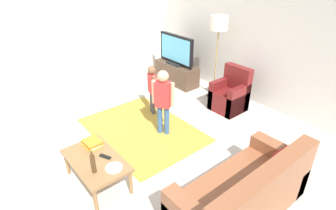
% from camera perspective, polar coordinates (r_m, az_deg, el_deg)
% --- Properties ---
extents(ground, '(7.80, 7.80, 0.00)m').
position_cam_1_polar(ground, '(4.55, -5.92, -9.53)').
color(ground, beige).
extents(wall_back, '(6.00, 0.12, 2.70)m').
position_cam_1_polar(wall_back, '(5.96, 18.60, 13.01)').
color(wall_back, silver).
rests_on(wall_back, ground).
extents(wall_left, '(0.12, 6.00, 2.70)m').
position_cam_1_polar(wall_left, '(6.50, -22.04, 13.64)').
color(wall_left, silver).
rests_on(wall_left, ground).
extents(area_rug, '(2.20, 1.60, 0.01)m').
position_cam_1_polar(area_rug, '(5.06, -5.37, -5.12)').
color(area_rug, '#B28C33').
rests_on(area_rug, ground).
extents(tv_stand, '(1.20, 0.44, 0.50)m').
position_cam_1_polar(tv_stand, '(6.86, 1.77, 6.61)').
color(tv_stand, '#4C3828').
rests_on(tv_stand, ground).
extents(tv, '(1.10, 0.28, 0.71)m').
position_cam_1_polar(tv, '(6.64, 1.71, 11.41)').
color(tv, black).
rests_on(tv, tv_stand).
extents(couch, '(0.80, 1.80, 0.86)m').
position_cam_1_polar(couch, '(3.53, 16.03, -17.94)').
color(couch, brown).
rests_on(couch, ground).
extents(armchair, '(0.60, 0.60, 0.90)m').
position_cam_1_polar(armchair, '(5.73, 12.97, 1.88)').
color(armchair, maroon).
rests_on(armchair, ground).
extents(floor_lamp, '(0.36, 0.36, 1.78)m').
position_cam_1_polar(floor_lamp, '(5.83, 10.58, 15.65)').
color(floor_lamp, '#262626').
rests_on(floor_lamp, ground).
extents(child_near_tv, '(0.32, 0.18, 1.00)m').
position_cam_1_polar(child_near_tv, '(5.32, -3.36, 4.11)').
color(child_near_tv, '#4C4C59').
rests_on(child_near_tv, ground).
extents(child_center, '(0.35, 0.26, 1.19)m').
position_cam_1_polar(child_center, '(4.60, -1.03, 1.65)').
color(child_center, '#33598C').
rests_on(child_center, ground).
extents(coffee_table, '(1.00, 0.60, 0.42)m').
position_cam_1_polar(coffee_table, '(3.86, -14.86, -11.42)').
color(coffee_table, olive).
rests_on(coffee_table, ground).
extents(book_stack, '(0.29, 0.24, 0.09)m').
position_cam_1_polar(book_stack, '(4.05, -15.56, -7.69)').
color(book_stack, yellow).
rests_on(book_stack, coffee_table).
extents(bottle, '(0.06, 0.06, 0.32)m').
position_cam_1_polar(bottle, '(3.55, -15.39, -11.69)').
color(bottle, '#4C3319').
rests_on(bottle, coffee_table).
extents(tv_remote, '(0.17, 0.12, 0.02)m').
position_cam_1_polar(tv_remote, '(3.82, -13.01, -10.47)').
color(tv_remote, black).
rests_on(tv_remote, coffee_table).
extents(plate, '(0.22, 0.22, 0.02)m').
position_cam_1_polar(plate, '(3.63, -11.24, -12.76)').
color(plate, white).
rests_on(plate, coffee_table).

